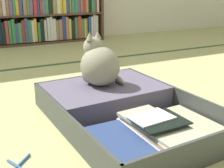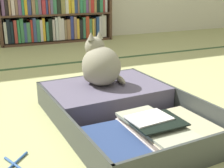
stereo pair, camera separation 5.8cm
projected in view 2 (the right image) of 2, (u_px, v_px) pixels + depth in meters
The scene contains 5 objects.
ground_plane at pixel (146, 116), 1.50m from camera, with size 10.00×10.00×0.00m, color tan.
tatami_border at pixel (74, 62), 2.55m from camera, with size 4.80×0.05×0.00m.
bookshelf at pixel (56, 2), 3.37m from camera, with size 1.30×0.24×0.94m.
open_suitcase at pixel (119, 108), 1.46m from camera, with size 0.67×0.94×0.13m.
black_cat at pixel (100, 65), 1.55m from camera, with size 0.26×0.27×0.28m.
Camera 2 is at (-0.73, -1.18, 0.62)m, focal length 47.45 mm.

